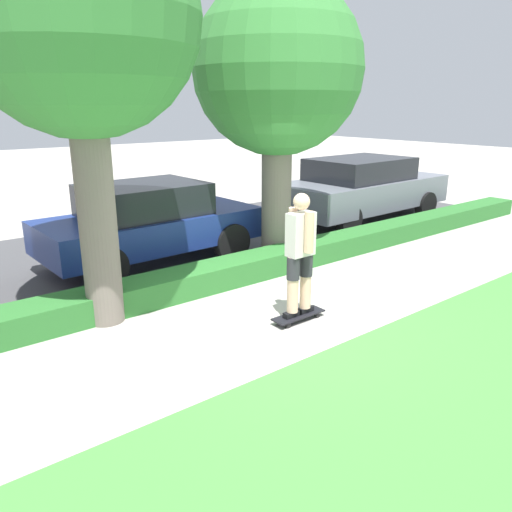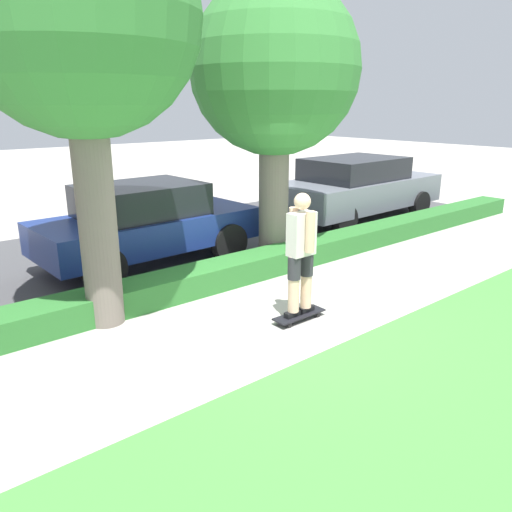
{
  "view_description": "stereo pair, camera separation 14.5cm",
  "coord_description": "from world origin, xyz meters",
  "px_view_note": "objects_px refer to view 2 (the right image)",
  "views": [
    {
      "loc": [
        -4.06,
        -4.63,
        2.78
      ],
      "look_at": [
        0.08,
        0.6,
        0.74
      ],
      "focal_mm": 35.0,
      "sensor_mm": 36.0,
      "label": 1
    },
    {
      "loc": [
        -4.17,
        -4.54,
        2.78
      ],
      "look_at": [
        0.08,
        0.6,
        0.74
      ],
      "focal_mm": 35.0,
      "sensor_mm": 36.0,
      "label": 2
    }
  ],
  "objects_px": {
    "tree_mid": "(275,72)",
    "parked_car_middle": "(146,222)",
    "skateboard": "(299,315)",
    "tree_near": "(78,19)",
    "parked_car_rear": "(356,187)",
    "skater_person": "(301,252)"
  },
  "relations": [
    {
      "from": "skater_person",
      "to": "tree_mid",
      "type": "xyz_separation_m",
      "value": [
        1.55,
        2.29,
        2.33
      ]
    },
    {
      "from": "tree_mid",
      "to": "tree_near",
      "type": "bearing_deg",
      "value": -168.9
    },
    {
      "from": "tree_mid",
      "to": "parked_car_middle",
      "type": "xyz_separation_m",
      "value": [
        -1.92,
        1.24,
        -2.52
      ]
    },
    {
      "from": "skater_person",
      "to": "parked_car_middle",
      "type": "bearing_deg",
      "value": 95.88
    },
    {
      "from": "tree_near",
      "to": "skateboard",
      "type": "bearing_deg",
      "value": -38.3
    },
    {
      "from": "tree_near",
      "to": "parked_car_middle",
      "type": "xyz_separation_m",
      "value": [
        1.65,
        1.94,
        -2.92
      ]
    },
    {
      "from": "tree_mid",
      "to": "parked_car_rear",
      "type": "relative_size",
      "value": 1.01
    },
    {
      "from": "tree_mid",
      "to": "parked_car_rear",
      "type": "xyz_separation_m",
      "value": [
        3.88,
        1.28,
        -2.49
      ]
    },
    {
      "from": "skateboard",
      "to": "tree_mid",
      "type": "distance_m",
      "value": 4.24
    },
    {
      "from": "skateboard",
      "to": "tree_mid",
      "type": "height_order",
      "value": "tree_mid"
    },
    {
      "from": "skateboard",
      "to": "tree_near",
      "type": "distance_m",
      "value": 4.43
    },
    {
      "from": "tree_near",
      "to": "skater_person",
      "type": "bearing_deg",
      "value": -38.3
    },
    {
      "from": "skater_person",
      "to": "tree_near",
      "type": "height_order",
      "value": "tree_near"
    },
    {
      "from": "parked_car_middle",
      "to": "tree_mid",
      "type": "bearing_deg",
      "value": -34.76
    },
    {
      "from": "skater_person",
      "to": "tree_mid",
      "type": "bearing_deg",
      "value": 55.88
    },
    {
      "from": "parked_car_rear",
      "to": "tree_near",
      "type": "bearing_deg",
      "value": -166.85
    },
    {
      "from": "tree_near",
      "to": "tree_mid",
      "type": "xyz_separation_m",
      "value": [
        3.57,
        0.7,
        -0.4
      ]
    },
    {
      "from": "skateboard",
      "to": "skater_person",
      "type": "xyz_separation_m",
      "value": [
        -0.0,
        0.0,
        0.89
      ]
    },
    {
      "from": "skateboard",
      "to": "tree_near",
      "type": "height_order",
      "value": "tree_near"
    },
    {
      "from": "tree_near",
      "to": "parked_car_rear",
      "type": "relative_size",
      "value": 1.09
    },
    {
      "from": "parked_car_rear",
      "to": "skater_person",
      "type": "bearing_deg",
      "value": -148.43
    },
    {
      "from": "skateboard",
      "to": "tree_mid",
      "type": "relative_size",
      "value": 0.16
    }
  ]
}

